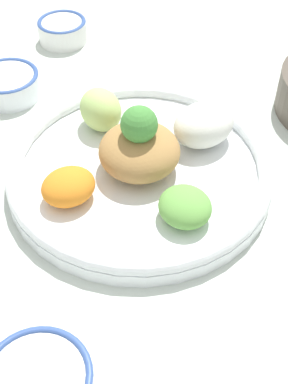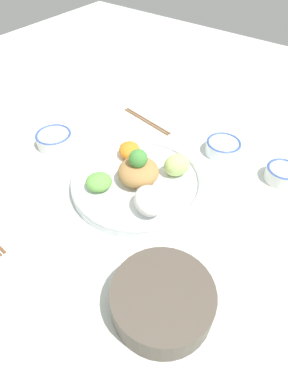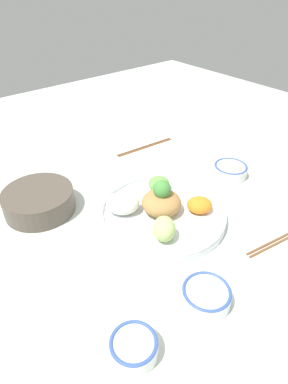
% 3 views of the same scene
% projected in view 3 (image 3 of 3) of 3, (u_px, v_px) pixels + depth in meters
% --- Properties ---
extents(ground_plane, '(2.40, 2.40, 0.00)m').
position_uv_depth(ground_plane, '(158.00, 209.00, 0.91)').
color(ground_plane, silver).
extents(salad_platter, '(0.35, 0.35, 0.12)m').
position_uv_depth(salad_platter, '(160.00, 210.00, 0.87)').
color(salad_platter, white).
rests_on(salad_platter, ground_plane).
extents(sauce_bowl_red, '(0.10, 0.10, 0.04)m').
position_uv_depth(sauce_bowl_red, '(206.00, 295.00, 0.65)').
color(sauce_bowl_red, white).
rests_on(sauce_bowl_red, ground_plane).
extents(rice_bowl_blue, '(0.09, 0.09, 0.04)m').
position_uv_depth(rice_bowl_blue, '(134.00, 347.00, 0.57)').
color(rice_bowl_blue, white).
rests_on(rice_bowl_blue, ground_plane).
extents(sauce_bowl_dark, '(0.11, 0.11, 0.04)m').
position_uv_depth(sauce_bowl_dark, '(230.00, 170.00, 1.04)').
color(sauce_bowl_dark, white).
rests_on(sauce_bowl_dark, ground_plane).
extents(side_serving_bowl, '(0.19, 0.19, 0.06)m').
position_uv_depth(side_serving_bowl, '(39.00, 200.00, 0.89)').
color(side_serving_bowl, '#51473D').
rests_on(side_serving_bowl, ground_plane).
extents(chopsticks_pair_near, '(0.21, 0.05, 0.01)m').
position_uv_depth(chopsticks_pair_near, '(279.00, 240.00, 0.81)').
color(chopsticks_pair_near, brown).
rests_on(chopsticks_pair_near, ground_plane).
extents(chopsticks_pair_far, '(0.25, 0.04, 0.01)m').
position_uv_depth(chopsticks_pair_far, '(145.00, 146.00, 1.22)').
color(chopsticks_pair_far, brown).
rests_on(chopsticks_pair_far, ground_plane).
extents(serving_spoon_main, '(0.13, 0.05, 0.01)m').
position_uv_depth(serving_spoon_main, '(89.00, 170.00, 1.08)').
color(serving_spoon_main, silver).
rests_on(serving_spoon_main, ground_plane).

